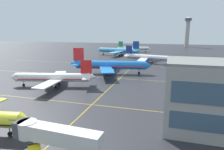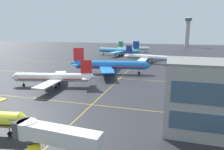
# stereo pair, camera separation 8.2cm
# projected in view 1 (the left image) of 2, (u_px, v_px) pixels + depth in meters

# --- Properties ---
(airliner_second_row) EXTENTS (32.85, 27.96, 10.33)m
(airliner_second_row) POSITION_uv_depth(u_px,v_px,m) (54.00, 78.00, 78.21)
(airliner_second_row) COLOR white
(airliner_second_row) RESTS_ON ground
(airliner_third_row) EXTENTS (40.47, 34.43, 12.63)m
(airliner_third_row) POSITION_uv_depth(u_px,v_px,m) (110.00, 65.00, 101.03)
(airliner_third_row) COLOR blue
(airliner_third_row) RESTS_ON ground
(airliner_far_left_stand) EXTENTS (34.85, 29.64, 10.94)m
(airliner_far_left_stand) POSITION_uv_depth(u_px,v_px,m) (148.00, 57.00, 132.65)
(airliner_far_left_stand) COLOR white
(airliner_far_left_stand) RESTS_ON ground
(airliner_far_right_stand) EXTENTS (39.06, 33.61, 12.14)m
(airliner_far_right_stand) POSITION_uv_depth(u_px,v_px,m) (119.00, 50.00, 172.35)
(airliner_far_right_stand) COLOR #5BB7E5
(airliner_far_right_stand) RESTS_ON ground
(airliner_distant_taxiway) EXTENTS (32.34, 27.55, 10.19)m
(airliner_distant_taxiway) POSITION_uv_depth(u_px,v_px,m) (133.00, 48.00, 197.99)
(airliner_distant_taxiway) COLOR white
(airliner_distant_taxiway) RESTS_ON ground
(taxiway_markings) EXTENTS (169.92, 149.88, 0.01)m
(taxiway_markings) POSITION_uv_depth(u_px,v_px,m) (109.00, 89.00, 75.78)
(taxiway_markings) COLOR yellow
(taxiway_markings) RESTS_ON ground
(jet_bridge) EXTENTS (16.41, 3.89, 5.58)m
(jet_bridge) POSITION_uv_depth(u_px,v_px,m) (50.00, 134.00, 35.00)
(jet_bridge) COLOR silver
(jet_bridge) RESTS_ON ground
(control_tower) EXTENTS (8.82, 8.82, 36.89)m
(control_tower) POSITION_uv_depth(u_px,v_px,m) (188.00, 29.00, 253.77)
(control_tower) COLOR #ADA89E
(control_tower) RESTS_ON ground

